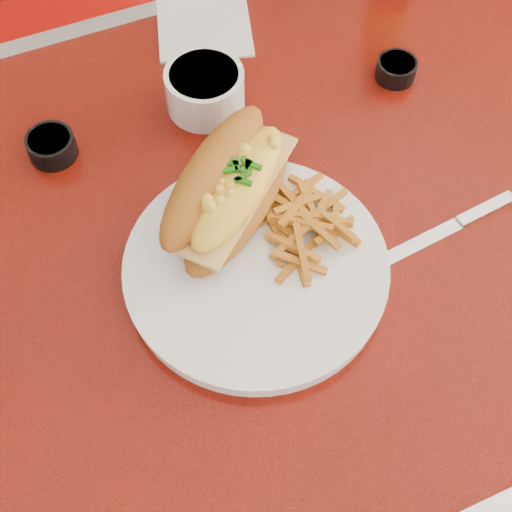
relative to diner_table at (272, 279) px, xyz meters
name	(u,v)px	position (x,y,z in m)	size (l,w,h in m)	color
ground	(266,419)	(0.00, 0.00, -0.61)	(8.00, 8.00, 0.00)	silver
diner_table	(272,279)	(0.00, 0.00, 0.00)	(1.23, 0.83, 0.77)	red
booth_bench_far	(128,67)	(0.00, 0.81, -0.32)	(1.20, 0.51, 0.90)	#A2100A
dinner_plate	(256,269)	(-0.05, -0.07, 0.17)	(0.31, 0.31, 0.02)	white
mac_hoagie	(229,188)	(-0.05, 0.01, 0.22)	(0.24, 0.22, 0.10)	#A75E1A
fries_pile	(303,220)	(0.02, -0.04, 0.20)	(0.11, 0.10, 0.03)	orange
fork	(269,213)	(-0.01, -0.01, 0.18)	(0.05, 0.17, 0.00)	silver
gravy_ramekin	(205,88)	(-0.01, 0.19, 0.19)	(0.11, 0.11, 0.06)	white
sauce_cup_left	(51,145)	(-0.22, 0.19, 0.18)	(0.07, 0.07, 0.03)	black
sauce_cup_right	(396,69)	(0.24, 0.14, 0.18)	(0.06, 0.06, 0.03)	black
knife	(452,226)	(0.18, -0.10, 0.16)	(0.22, 0.04, 0.01)	silver
paper_napkin	(204,27)	(0.04, 0.33, 0.16)	(0.13, 0.13, 0.00)	silver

